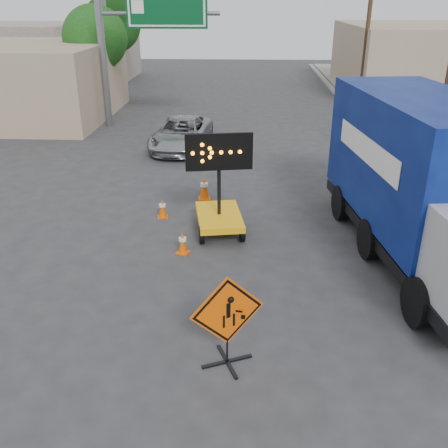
# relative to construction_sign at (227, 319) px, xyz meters

# --- Properties ---
(ground) EXTENTS (100.00, 100.00, 0.00)m
(ground) POSITION_rel_construction_sign_xyz_m (-0.71, 0.84, -0.99)
(ground) COLOR #2D2D30
(ground) RESTS_ON ground
(curb_right) EXTENTS (0.40, 60.00, 0.12)m
(curb_right) POSITION_rel_construction_sign_xyz_m (6.49, 15.84, -0.93)
(curb_right) COLOR gray
(curb_right) RESTS_ON ground
(sidewalk_right) EXTENTS (4.00, 60.00, 0.15)m
(sidewalk_right) POSITION_rel_construction_sign_xyz_m (8.79, 15.84, -0.91)
(sidewalk_right) COLOR gray
(sidewalk_right) RESTS_ON ground
(storefront_left_far) EXTENTS (12.00, 10.00, 4.40)m
(storefront_left_far) POSITION_rel_construction_sign_xyz_m (-15.71, 34.84, 1.21)
(storefront_left_far) COLOR #A9998D
(storefront_left_far) RESTS_ON ground
(building_right_far) EXTENTS (10.00, 14.00, 4.60)m
(building_right_far) POSITION_rel_construction_sign_xyz_m (12.29, 30.84, 1.31)
(building_right_far) COLOR tan
(building_right_far) RESTS_ON ground
(highway_gantry) EXTENTS (6.18, 0.38, 6.90)m
(highway_gantry) POSITION_rel_construction_sign_xyz_m (-5.14, 18.80, 4.08)
(highway_gantry) COLOR slate
(highway_gantry) RESTS_ON ground
(utility_pole_far) EXTENTS (1.80, 0.26, 9.00)m
(utility_pole_far) POSITION_rel_construction_sign_xyz_m (7.29, 24.84, 3.69)
(utility_pole_far) COLOR #422E1C
(utility_pole_far) RESTS_ON ground
(tree_left_near) EXTENTS (3.71, 3.71, 6.03)m
(tree_left_near) POSITION_rel_construction_sign_xyz_m (-8.71, 22.84, 3.17)
(tree_left_near) COLOR #422E1C
(tree_left_near) RESTS_ON ground
(tree_left_far) EXTENTS (4.10, 4.10, 6.66)m
(tree_left_far) POSITION_rel_construction_sign_xyz_m (-9.71, 30.84, 3.61)
(tree_left_far) COLOR #422E1C
(tree_left_far) RESTS_ON ground
(construction_sign) EXTENTS (1.32, 0.95, 1.88)m
(construction_sign) POSITION_rel_construction_sign_xyz_m (0.00, 0.00, 0.00)
(construction_sign) COLOR black
(construction_sign) RESTS_ON ground
(arrow_board) EXTENTS (1.86, 2.26, 2.96)m
(arrow_board) POSITION_rel_construction_sign_xyz_m (-0.50, 5.82, -0.33)
(arrow_board) COLOR #F4B10D
(arrow_board) RESTS_ON ground
(pickup_truck) EXTENTS (2.66, 5.08, 1.37)m
(pickup_truck) POSITION_rel_construction_sign_xyz_m (-2.73, 14.67, -0.31)
(pickup_truck) COLOR #A1A4A8
(pickup_truck) RESTS_ON ground
(box_truck) EXTENTS (3.61, 8.92, 4.11)m
(box_truck) POSITION_rel_construction_sign_xyz_m (4.79, 4.53, 0.87)
(box_truck) COLOR black
(box_truck) RESTS_ON ground
(cone_a) EXTENTS (0.42, 0.42, 0.64)m
(cone_a) POSITION_rel_construction_sign_xyz_m (-1.40, 4.40, -0.67)
(cone_a) COLOR #E55304
(cone_a) RESTS_ON ground
(cone_b) EXTENTS (0.37, 0.37, 0.64)m
(cone_b) POSITION_rel_construction_sign_xyz_m (-2.33, 6.77, -0.67)
(cone_b) COLOR #E55304
(cone_b) RESTS_ON ground
(cone_c) EXTENTS (0.45, 0.45, 0.82)m
(cone_c) POSITION_rel_construction_sign_xyz_m (-1.16, 8.40, -0.58)
(cone_c) COLOR #E55304
(cone_c) RESTS_ON ground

